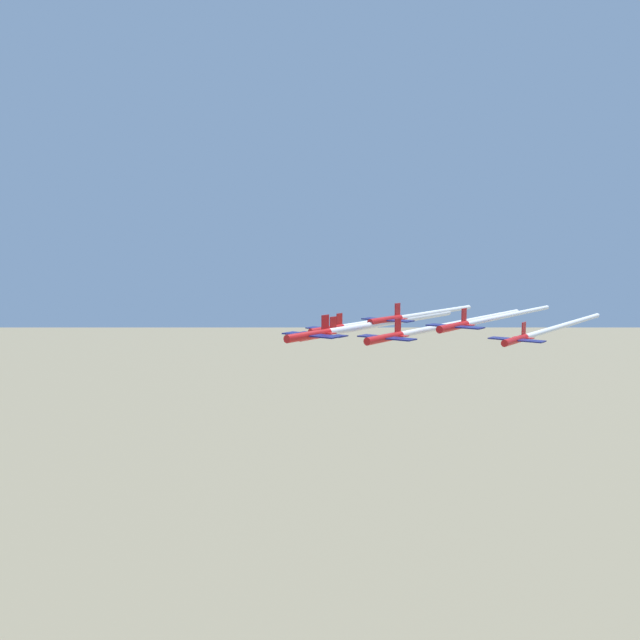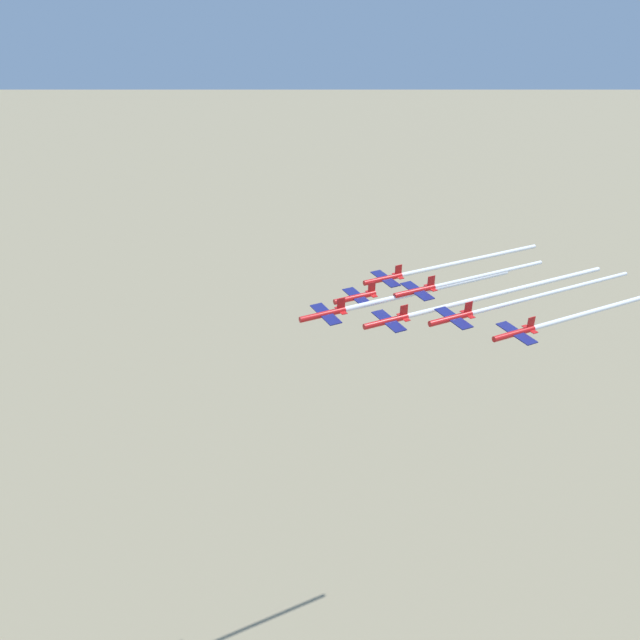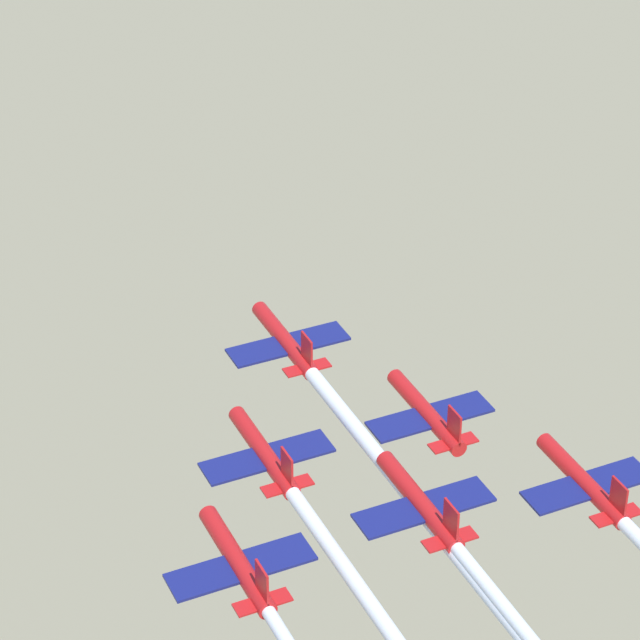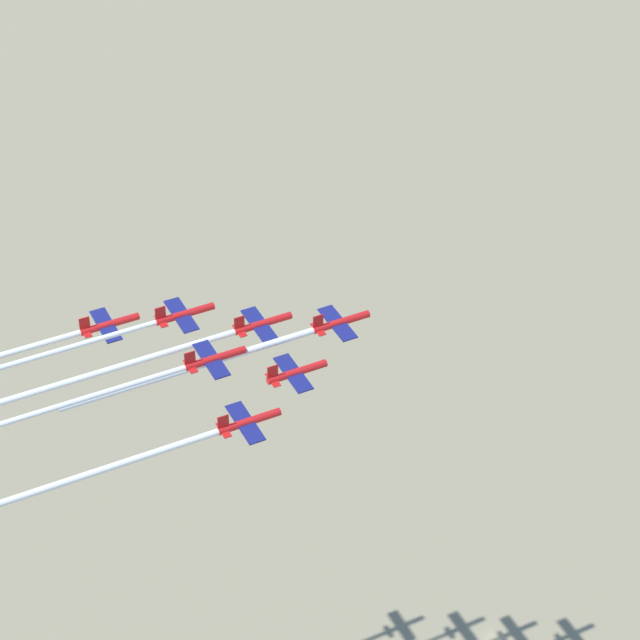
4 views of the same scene
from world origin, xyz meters
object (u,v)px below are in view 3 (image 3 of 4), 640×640
object	(u,v)px
jet_0	(287,342)
jet_5	(586,483)
jet_3	(239,564)
jet_4	(422,505)
jet_1	(266,455)
jet_2	(428,414)

from	to	relation	value
jet_0	jet_5	bearing A→B (deg)	-59.53
jet_3	jet_4	bearing A→B (deg)	-0.00
jet_1	jet_3	size ratio (longest dim) A/B	1.00
jet_4	jet_2	bearing A→B (deg)	59.53
jet_1	jet_2	size ratio (longest dim) A/B	1.00
jet_2	jet_3	xyz separation A→B (m)	(17.51, 11.49, 1.61)
jet_3	jet_4	xyz separation A→B (m)	(-12.12, -0.79, 0.26)
jet_5	jet_1	bearing A→B (deg)	150.46
jet_4	jet_5	bearing A→B (deg)	-0.00
jet_0	jet_4	xyz separation A→B (m)	(-1.34, 20.61, 0.44)
jet_1	jet_3	xyz separation A→B (m)	(5.39, 10.70, 1.16)
jet_0	jet_5	size ratio (longest dim) A/B	1.00
jet_0	jet_1	distance (m)	12.02
jet_1	jet_2	bearing A→B (deg)	-0.00
jet_0	jet_3	xyz separation A→B (m)	(10.78, 21.40, 0.18)
jet_3	jet_5	size ratio (longest dim) A/B	1.00
jet_2	jet_5	world-z (taller)	jet_2
jet_1	jet_5	distance (m)	20.97
jet_0	jet_4	bearing A→B (deg)	-90.00
jet_2	jet_3	distance (m)	21.01
jet_1	jet_4	distance (m)	12.06
jet_1	jet_5	world-z (taller)	jet_1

